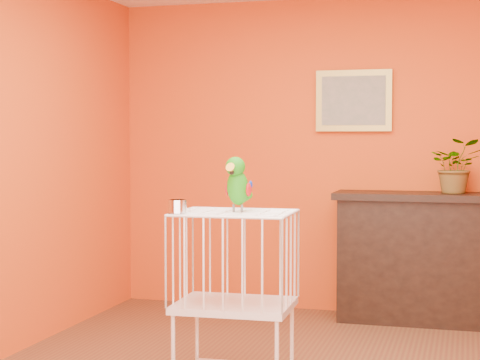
% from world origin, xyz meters
% --- Properties ---
extents(room_shell, '(4.50, 4.50, 4.50)m').
position_xyz_m(room_shell, '(0.00, 0.00, 1.58)').
color(room_shell, '#D44513').
rests_on(room_shell, ground).
extents(console_cabinet, '(1.37, 0.49, 1.02)m').
position_xyz_m(console_cabinet, '(0.58, 2.01, 0.51)').
color(console_cabinet, black).
rests_on(console_cabinet, ground).
extents(potted_plant, '(0.40, 0.44, 0.33)m').
position_xyz_m(potted_plant, '(0.82, 2.05, 1.18)').
color(potted_plant, '#26722D').
rests_on(potted_plant, console_cabinet).
extents(framed_picture, '(0.62, 0.04, 0.50)m').
position_xyz_m(framed_picture, '(0.00, 2.22, 1.75)').
color(framed_picture, '#B1983F').
rests_on(framed_picture, room_shell).
extents(birdcage, '(0.68, 0.53, 1.02)m').
position_xyz_m(birdcage, '(-0.38, 0.04, 0.53)').
color(birdcage, white).
rests_on(birdcage, ground).
extents(feed_cup, '(0.11, 0.11, 0.07)m').
position_xyz_m(feed_cup, '(-0.66, -0.15, 1.06)').
color(feed_cup, silver).
rests_on(feed_cup, birdcage).
extents(parrot, '(0.16, 0.29, 0.32)m').
position_xyz_m(parrot, '(-0.37, 0.06, 1.18)').
color(parrot, '#59544C').
rests_on(parrot, birdcage).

